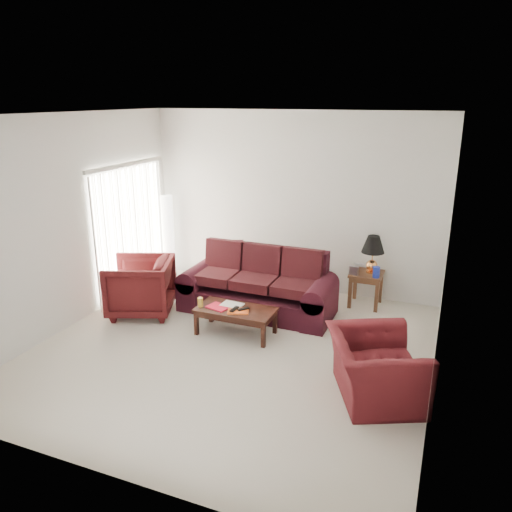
{
  "coord_description": "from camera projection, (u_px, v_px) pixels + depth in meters",
  "views": [
    {
      "loc": [
        2.5,
        -5.36,
        3.2
      ],
      "look_at": [
        0.0,
        0.85,
        1.05
      ],
      "focal_mm": 35.0,
      "sensor_mm": 36.0,
      "label": 1
    }
  ],
  "objects": [
    {
      "name": "floor",
      "position": [
        232.0,
        350.0,
        6.6
      ],
      "size": [
        5.0,
        5.0,
        0.0
      ],
      "primitive_type": "plane",
      "color": "beige",
      "rests_on": "ground"
    },
    {
      "name": "blinds",
      "position": [
        131.0,
        230.0,
        8.28
      ],
      "size": [
        0.1,
        2.0,
        2.16
      ],
      "primitive_type": "cube",
      "color": "silver",
      "rests_on": "ground"
    },
    {
      "name": "sofa",
      "position": [
        257.0,
        282.0,
        7.64
      ],
      "size": [
        2.41,
        1.19,
        0.96
      ],
      "primitive_type": null,
      "rotation": [
        0.0,
        0.0,
        0.08
      ],
      "color": "black",
      "rests_on": "ground"
    },
    {
      "name": "throw_pillow",
      "position": [
        232.0,
        251.0,
        8.36
      ],
      "size": [
        0.42,
        0.33,
        0.4
      ],
      "primitive_type": "cube",
      "rotation": [
        -0.21,
        0.0,
        0.42
      ],
      "color": "black",
      "rests_on": "sofa"
    },
    {
      "name": "end_table",
      "position": [
        366.0,
        289.0,
        7.93
      ],
      "size": [
        0.55,
        0.55,
        0.55
      ],
      "primitive_type": null,
      "rotation": [
        0.0,
        0.0,
        0.09
      ],
      "color": "brown",
      "rests_on": "ground"
    },
    {
      "name": "table_lamp",
      "position": [
        373.0,
        254.0,
        7.77
      ],
      "size": [
        0.46,
        0.46,
        0.6
      ],
      "primitive_type": null,
      "rotation": [
        0.0,
        0.0,
        0.36
      ],
      "color": "#E08D46",
      "rests_on": "end_table"
    },
    {
      "name": "clock",
      "position": [
        354.0,
        271.0,
        7.73
      ],
      "size": [
        0.15,
        0.09,
        0.14
      ],
      "primitive_type": "cube",
      "rotation": [
        0.0,
        0.0,
        -0.28
      ],
      "color": "#B5B4B8",
      "rests_on": "end_table"
    },
    {
      "name": "blue_canister",
      "position": [
        376.0,
        272.0,
        7.61
      ],
      "size": [
        0.12,
        0.12,
        0.17
      ],
      "primitive_type": "cylinder",
      "rotation": [
        0.0,
        0.0,
        -0.16
      ],
      "color": "navy",
      "rests_on": "end_table"
    },
    {
      "name": "picture_frame",
      "position": [
        359.0,
        264.0,
        8.0
      ],
      "size": [
        0.19,
        0.2,
        0.05
      ],
      "primitive_type": "cube",
      "rotation": [
        1.36,
        0.0,
        0.44
      ],
      "color": "silver",
      "rests_on": "end_table"
    },
    {
      "name": "floor_lamp",
      "position": [
        168.0,
        236.0,
        9.12
      ],
      "size": [
        0.25,
        0.25,
        1.53
      ],
      "primitive_type": null,
      "rotation": [
        0.0,
        0.0,
        -0.01
      ],
      "color": "white",
      "rests_on": "ground"
    },
    {
      "name": "armchair_left",
      "position": [
        140.0,
        287.0,
        7.6
      ],
      "size": [
        1.23,
        1.21,
        0.87
      ],
      "primitive_type": "imported",
      "rotation": [
        0.0,
        0.0,
        -1.2
      ],
      "color": "#3D0E0F",
      "rests_on": "ground"
    },
    {
      "name": "armchair_right",
      "position": [
        375.0,
        368.0,
        5.47
      ],
      "size": [
        1.31,
        1.38,
        0.7
      ],
      "primitive_type": "imported",
      "rotation": [
        0.0,
        0.0,
        2.0
      ],
      "color": "#481015",
      "rests_on": "ground"
    },
    {
      "name": "coffee_table",
      "position": [
        236.0,
        321.0,
        6.99
      ],
      "size": [
        1.15,
        0.68,
        0.38
      ],
      "primitive_type": null,
      "rotation": [
        0.0,
        0.0,
        -0.12
      ],
      "color": "black",
      "rests_on": "ground"
    },
    {
      "name": "magazine_red",
      "position": [
        218.0,
        307.0,
        6.96
      ],
      "size": [
        0.35,
        0.3,
        0.02
      ],
      "primitive_type": "cube",
      "rotation": [
        0.0,
        0.0,
        -0.27
      ],
      "color": "red",
      "rests_on": "coffee_table"
    },
    {
      "name": "magazine_white",
      "position": [
        232.0,
        305.0,
        7.03
      ],
      "size": [
        0.31,
        0.24,
        0.02
      ],
      "primitive_type": "cube",
      "rotation": [
        0.0,
        0.0,
        -0.06
      ],
      "color": "white",
      "rests_on": "coffee_table"
    },
    {
      "name": "magazine_orange",
      "position": [
        238.0,
        311.0,
        6.83
      ],
      "size": [
        0.34,
        0.3,
        0.02
      ],
      "primitive_type": "cube",
      "rotation": [
        0.0,
        0.0,
        0.34
      ],
      "color": "#E7581B",
      "rests_on": "coffee_table"
    },
    {
      "name": "remote_a",
      "position": [
        234.0,
        309.0,
        6.84
      ],
      "size": [
        0.07,
        0.19,
        0.02
      ],
      "primitive_type": "cube",
      "rotation": [
        0.0,
        0.0,
        -0.07
      ],
      "color": "black",
      "rests_on": "coffee_table"
    },
    {
      "name": "remote_b",
      "position": [
        243.0,
        309.0,
        6.85
      ],
      "size": [
        0.14,
        0.16,
        0.02
      ],
      "primitive_type": "cube",
      "rotation": [
        0.0,
        0.0,
        -0.68
      ],
      "color": "black",
      "rests_on": "coffee_table"
    },
    {
      "name": "yellow_glass",
      "position": [
        200.0,
        302.0,
        6.98
      ],
      "size": [
        0.09,
        0.09,
        0.13
      ],
      "primitive_type": "cylinder",
      "rotation": [
        0.0,
        0.0,
        -0.17
      ],
      "color": "gold",
      "rests_on": "coffee_table"
    }
  ]
}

